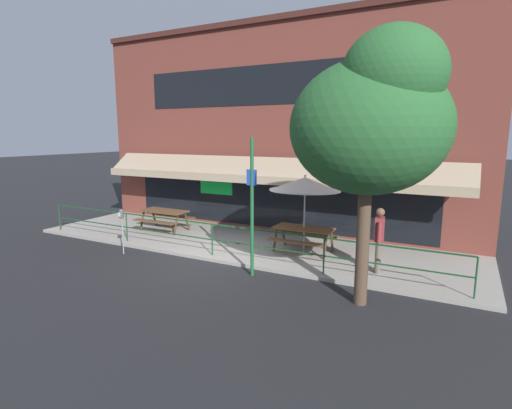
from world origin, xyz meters
TOP-DOWN VIEW (x-y plane):
  - ground_plane at (0.00, 0.00)m, footprint 120.00×120.00m
  - patio_deck at (0.00, 2.00)m, footprint 15.00×4.00m
  - restaurant_building at (-0.00, 4.23)m, footprint 15.00×1.60m
  - patio_railing at (0.00, 0.30)m, footprint 13.84×0.04m
  - picnic_table_left at (-3.35, 2.08)m, footprint 1.80×1.42m
  - picnic_table_centre at (2.28, 1.89)m, footprint 1.80×1.42m
  - patio_umbrella_centre at (2.28, 1.93)m, footprint 2.14×2.14m
  - pedestrian_walking at (4.67, 1.06)m, footprint 0.31×0.61m
  - parking_meter_near at (-2.70, -0.61)m, footprint 0.15×0.16m
  - street_sign_pole at (1.75, -0.45)m, footprint 0.28×0.09m
  - street_tree_curbside at (4.78, -0.96)m, footprint 3.25×2.92m

SIDE VIEW (x-z plane):
  - ground_plane at x=0.00m, z-range 0.00..0.00m
  - patio_deck at x=0.00m, z-range 0.00..0.10m
  - picnic_table_left at x=-3.35m, z-range 0.33..1.08m
  - picnic_table_centre at x=2.28m, z-range 0.33..1.08m
  - patio_railing at x=0.00m, z-range 0.32..1.28m
  - pedestrian_walking at x=4.67m, z-range 0.20..1.91m
  - parking_meter_near at x=-2.70m, z-range 0.44..1.86m
  - street_sign_pole at x=1.75m, z-range 0.06..3.66m
  - patio_umbrella_centre at x=2.28m, z-range 0.99..3.37m
  - restaurant_building at x=0.00m, z-range -0.03..7.69m
  - street_tree_curbside at x=4.78m, z-range 1.14..6.80m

